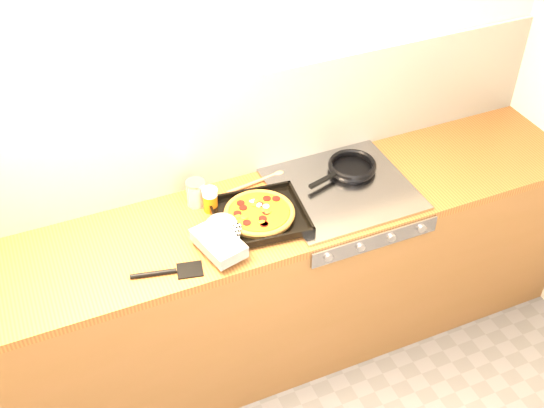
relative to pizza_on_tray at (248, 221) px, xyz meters
name	(u,v)px	position (x,y,z in m)	size (l,w,h in m)	color
room_shell	(223,133)	(0.03, 0.36, 0.21)	(3.20, 3.20, 3.20)	white
counter_run	(251,288)	(0.03, 0.07, -0.49)	(3.20, 0.62, 0.90)	brown
stovetop	(342,189)	(0.48, 0.07, -0.04)	(0.60, 0.56, 0.02)	#96969B
pizza_on_tray	(248,221)	(0.00, 0.00, 0.00)	(0.53, 0.43, 0.07)	black
frying_pan	(351,167)	(0.58, 0.17, -0.01)	(0.39, 0.28, 0.04)	black
tomato_can	(196,193)	(-0.15, 0.24, 0.02)	(0.11, 0.11, 0.12)	#A80D17
juice_glass	(210,200)	(-0.10, 0.17, 0.01)	(0.07, 0.07, 0.11)	#DD620D
wooden_spoon	(262,180)	(0.17, 0.27, -0.03)	(0.30, 0.07, 0.02)	#B6754D
black_spatula	(169,272)	(-0.38, -0.12, -0.03)	(0.29, 0.11, 0.02)	black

